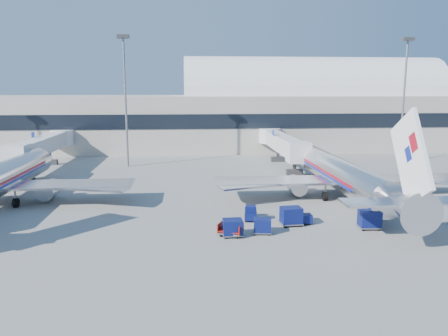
{
  "coord_description": "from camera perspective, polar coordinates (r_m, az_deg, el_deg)",
  "views": [
    {
      "loc": [
        -9.32,
        -47.48,
        13.62
      ],
      "look_at": [
        -4.89,
        6.0,
        3.84
      ],
      "focal_mm": 35.0,
      "sensor_mm": 36.0,
      "label": 1
    }
  ],
  "objects": [
    {
      "name": "cart_train_b",
      "position": [
        41.95,
        5.04,
        -7.52
      ],
      "size": [
        1.83,
        1.49,
        1.48
      ],
      "rotation": [
        0.0,
        0.0,
        -0.13
      ],
      "color": "#0A124C",
      "rests_on": "ground"
    },
    {
      "name": "ground",
      "position": [
        50.27,
        6.16,
        -5.46
      ],
      "size": [
        260.0,
        260.0,
        0.0
      ],
      "primitive_type": "plane",
      "color": "gray",
      "rests_on": "ground"
    },
    {
      "name": "barrier_mid",
      "position": [
        59.66,
        26.35,
        -3.52
      ],
      "size": [
        3.0,
        0.55,
        0.9
      ],
      "primitive_type": "cube",
      "color": "#9E9E96",
      "rests_on": "ground"
    },
    {
      "name": "airliner_main",
      "position": [
        56.48,
        15.36,
        -0.96
      ],
      "size": [
        32.0,
        37.26,
        12.07
      ],
      "color": "silver",
      "rests_on": "ground"
    },
    {
      "name": "mast_east",
      "position": [
        86.9,
        22.55,
        10.32
      ],
      "size": [
        2.0,
        1.2,
        22.6
      ],
      "color": "slate",
      "rests_on": "ground"
    },
    {
      "name": "cart_train_c",
      "position": [
        41.01,
        1.13,
        -7.77
      ],
      "size": [
        1.92,
        1.48,
        1.66
      ],
      "rotation": [
        0.0,
        0.0,
        0.02
      ],
      "color": "#0A124C",
      "rests_on": "ground"
    },
    {
      "name": "tug_lead",
      "position": [
        45.39,
        9.68,
        -6.31
      ],
      "size": [
        2.51,
        1.28,
        1.62
      ],
      "rotation": [
        0.0,
        0.0,
        -0.01
      ],
      "color": "#0A124C",
      "rests_on": "ground"
    },
    {
      "name": "jetbridge_near",
      "position": [
        80.68,
        7.42,
        3.34
      ],
      "size": [
        4.4,
        27.5,
        6.25
      ],
      "color": "silver",
      "rests_on": "ground"
    },
    {
      "name": "mast_west",
      "position": [
        78.23,
        -12.82,
        10.93
      ],
      "size": [
        2.0,
        1.2,
        22.6
      ],
      "color": "slate",
      "rests_on": "ground"
    },
    {
      "name": "tug_right",
      "position": [
        51.74,
        22.26,
        -4.92
      ],
      "size": [
        2.62,
        2.36,
        1.55
      ],
      "rotation": [
        0.0,
        0.0,
        -0.63
      ],
      "color": "#0A124C",
      "rests_on": "ground"
    },
    {
      "name": "jetbridge_mid",
      "position": [
        82.78,
        -22.37,
        2.82
      ],
      "size": [
        4.4,
        27.5,
        6.25
      ],
      "color": "silver",
      "rests_on": "ground"
    },
    {
      "name": "terminal",
      "position": [
        103.71,
        -7.15,
        6.87
      ],
      "size": [
        170.0,
        28.15,
        21.0
      ],
      "color": "#B2AA9E",
      "rests_on": "ground"
    },
    {
      "name": "cart_train_a",
      "position": [
        44.73,
        8.77,
        -6.19
      ],
      "size": [
        2.27,
        1.81,
        1.88
      ],
      "rotation": [
        0.0,
        0.0,
        0.09
      ],
      "color": "#0A124C",
      "rests_on": "ground"
    },
    {
      "name": "barrier_near",
      "position": [
        58.04,
        23.55,
        -3.67
      ],
      "size": [
        3.0,
        0.55,
        0.9
      ],
      "primitive_type": "cube",
      "color": "#9E9E96",
      "rests_on": "ground"
    },
    {
      "name": "tug_left",
      "position": [
        46.2,
        3.48,
        -5.88
      ],
      "size": [
        1.58,
        2.65,
        1.63
      ],
      "rotation": [
        0.0,
        0.0,
        1.43
      ],
      "color": "#0A124C",
      "rests_on": "ground"
    },
    {
      "name": "cart_solo_near",
      "position": [
        45.46,
        18.48,
        -6.35
      ],
      "size": [
        2.19,
        1.72,
        1.85
      ],
      "rotation": [
        0.0,
        0.0,
        -0.06
      ],
      "color": "#0A124C",
      "rests_on": "ground"
    },
    {
      "name": "cart_open_red",
      "position": [
        41.32,
        0.9,
        -8.3
      ],
      "size": [
        2.63,
        2.29,
        0.59
      ],
      "rotation": [
        0.0,
        0.0,
        -0.4
      ],
      "color": "slate",
      "rests_on": "ground"
    }
  ]
}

